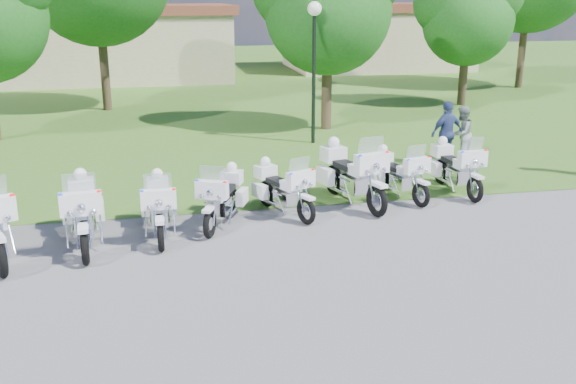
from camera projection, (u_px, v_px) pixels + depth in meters
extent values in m
plane|color=#59595E|center=(345.00, 257.00, 11.84)|extent=(100.00, 100.00, 0.00)
cube|color=#3A6A21|center=(212.00, 78.00, 37.10)|extent=(100.00, 48.00, 0.01)
torus|color=black|center=(0.00, 258.00, 10.90)|extent=(0.40, 0.73, 0.73)
sphere|color=red|center=(12.00, 196.00, 10.94)|extent=(0.10, 0.10, 0.10)
cube|color=white|center=(0.00, 217.00, 12.36)|extent=(0.39, 0.60, 0.39)
torus|color=black|center=(85.00, 247.00, 11.43)|extent=(0.20, 0.70, 0.69)
torus|color=black|center=(84.00, 216.00, 13.02)|extent=(0.20, 0.70, 0.69)
cube|color=white|center=(83.00, 228.00, 11.30)|extent=(0.23, 0.47, 0.07)
cube|color=white|center=(81.00, 203.00, 11.43)|extent=(0.76, 0.32, 0.41)
cube|color=silver|center=(79.00, 183.00, 11.38)|extent=(0.58, 0.18, 0.39)
sphere|color=red|center=(99.00, 192.00, 11.40)|extent=(0.09, 0.09, 0.09)
sphere|color=#1426E5|center=(60.00, 196.00, 11.22)|extent=(0.09, 0.09, 0.09)
cube|color=silver|center=(84.00, 224.00, 12.21)|extent=(0.40, 0.60, 0.35)
cube|color=white|center=(82.00, 210.00, 11.88)|extent=(0.38, 0.56, 0.23)
cube|color=black|center=(82.00, 202.00, 12.39)|extent=(0.41, 0.67, 0.12)
cube|color=white|center=(99.00, 209.00, 12.91)|extent=(0.23, 0.55, 0.37)
cube|color=white|center=(67.00, 212.00, 12.74)|extent=(0.23, 0.55, 0.37)
cube|color=white|center=(81.00, 187.00, 12.87)|extent=(0.53, 0.46, 0.33)
sphere|color=white|center=(80.00, 174.00, 12.79)|extent=(0.27, 0.27, 0.27)
torus|color=black|center=(161.00, 236.00, 12.02)|extent=(0.12, 0.62, 0.62)
torus|color=black|center=(159.00, 210.00, 13.49)|extent=(0.12, 0.62, 0.62)
cube|color=white|center=(160.00, 220.00, 11.91)|extent=(0.17, 0.40, 0.06)
cube|color=white|center=(158.00, 199.00, 12.03)|extent=(0.66, 0.22, 0.37)
cube|color=silver|center=(157.00, 182.00, 11.98)|extent=(0.52, 0.11, 0.35)
sphere|color=red|center=(174.00, 190.00, 11.98)|extent=(0.08, 0.08, 0.08)
sphere|color=#1426E5|center=(142.00, 192.00, 11.87)|extent=(0.08, 0.08, 0.08)
cube|color=silver|center=(160.00, 217.00, 12.74)|extent=(0.31, 0.52, 0.31)
cube|color=white|center=(159.00, 205.00, 12.44)|extent=(0.30, 0.48, 0.20)
cube|color=black|center=(159.00, 198.00, 12.91)|extent=(0.31, 0.57, 0.11)
cube|color=white|center=(172.00, 204.00, 13.37)|extent=(0.17, 0.48, 0.33)
cube|color=white|center=(145.00, 206.00, 13.26)|extent=(0.17, 0.48, 0.33)
cube|color=white|center=(158.00, 185.00, 13.35)|extent=(0.44, 0.37, 0.29)
sphere|color=white|center=(157.00, 174.00, 13.28)|extent=(0.24, 0.24, 0.24)
torus|color=black|center=(210.00, 224.00, 12.69)|extent=(0.35, 0.60, 0.60)
torus|color=black|center=(232.00, 201.00, 14.12)|extent=(0.35, 0.60, 0.60)
cube|color=white|center=(209.00, 209.00, 12.59)|extent=(0.31, 0.43, 0.06)
cube|color=white|center=(212.00, 190.00, 12.70)|extent=(0.68, 0.46, 0.36)
cube|color=silver|center=(212.00, 174.00, 12.65)|extent=(0.50, 0.30, 0.34)
sphere|color=red|center=(225.00, 183.00, 12.54)|extent=(0.08, 0.08, 0.08)
sphere|color=#1426E5|center=(197.00, 181.00, 12.65)|extent=(0.08, 0.08, 0.08)
cube|color=silver|center=(222.00, 206.00, 13.39)|extent=(0.48, 0.58, 0.30)
cube|color=white|center=(218.00, 195.00, 13.10)|extent=(0.45, 0.54, 0.20)
cube|color=black|center=(225.00, 189.00, 13.56)|extent=(0.50, 0.63, 0.11)
cube|color=white|center=(242.00, 197.00, 13.89)|extent=(0.34, 0.49, 0.32)
cube|color=white|center=(218.00, 195.00, 14.00)|extent=(0.34, 0.49, 0.32)
cube|color=white|center=(232.00, 177.00, 13.99)|extent=(0.54, 0.50, 0.29)
sphere|color=white|center=(232.00, 167.00, 13.92)|extent=(0.23, 0.23, 0.23)
torus|color=black|center=(306.00, 211.00, 13.46)|extent=(0.35, 0.59, 0.59)
torus|color=black|center=(266.00, 194.00, 14.63)|extent=(0.35, 0.59, 0.59)
cube|color=white|center=(307.00, 197.00, 13.35)|extent=(0.30, 0.42, 0.06)
cube|color=white|center=(301.00, 180.00, 13.43)|extent=(0.67, 0.45, 0.35)
cube|color=silver|center=(299.00, 165.00, 13.38)|extent=(0.50, 0.30, 0.33)
sphere|color=red|center=(313.00, 170.00, 13.50)|extent=(0.08, 0.08, 0.08)
sphere|color=#1426E5|center=(291.00, 175.00, 13.18)|extent=(0.08, 0.08, 0.08)
cube|color=silver|center=(285.00, 197.00, 14.03)|extent=(0.48, 0.58, 0.30)
cube|color=white|center=(291.00, 186.00, 13.77)|extent=(0.45, 0.54, 0.19)
cube|color=black|center=(278.00, 182.00, 14.15)|extent=(0.50, 0.62, 0.11)
cube|color=white|center=(279.00, 187.00, 14.63)|extent=(0.33, 0.49, 0.32)
cube|color=white|center=(260.00, 191.00, 14.33)|extent=(0.33, 0.49, 0.32)
cube|color=white|center=(265.00, 171.00, 14.50)|extent=(0.53, 0.50, 0.28)
sphere|color=white|center=(265.00, 161.00, 14.43)|extent=(0.23, 0.23, 0.23)
torus|color=black|center=(377.00, 201.00, 13.91)|extent=(0.32, 0.74, 0.73)
torus|color=black|center=(334.00, 180.00, 15.48)|extent=(0.32, 0.74, 0.73)
cube|color=white|center=(378.00, 184.00, 13.78)|extent=(0.31, 0.51, 0.08)
cube|color=white|center=(372.00, 163.00, 13.89)|extent=(0.82, 0.45, 0.43)
cube|color=silver|center=(371.00, 146.00, 13.84)|extent=(0.62, 0.28, 0.41)
sphere|color=red|center=(387.00, 153.00, 13.92)|extent=(0.10, 0.10, 0.10)
sphere|color=#1426E5|center=(360.00, 157.00, 13.63)|extent=(0.10, 0.10, 0.10)
cube|color=silver|center=(354.00, 184.00, 14.68)|extent=(0.51, 0.68, 0.37)
cube|color=white|center=(360.00, 171.00, 14.34)|extent=(0.48, 0.63, 0.24)
cube|color=black|center=(347.00, 166.00, 14.85)|extent=(0.53, 0.74, 0.13)
cube|color=white|center=(349.00, 172.00, 15.43)|extent=(0.33, 0.59, 0.39)
cube|color=white|center=(325.00, 176.00, 15.15)|extent=(0.33, 0.59, 0.39)
cube|color=white|center=(333.00, 154.00, 15.32)|extent=(0.61, 0.55, 0.35)
sphere|color=white|center=(334.00, 142.00, 15.24)|extent=(0.28, 0.28, 0.28)
torus|color=black|center=(421.00, 195.00, 14.54)|extent=(0.27, 0.60, 0.59)
torus|color=black|center=(382.00, 179.00, 15.82)|extent=(0.27, 0.60, 0.59)
cube|color=white|center=(422.00, 182.00, 14.44)|extent=(0.26, 0.42, 0.06)
cube|color=white|center=(417.00, 166.00, 14.53)|extent=(0.67, 0.38, 0.35)
cube|color=silver|center=(416.00, 152.00, 14.48)|extent=(0.51, 0.24, 0.33)
sphere|color=red|center=(429.00, 158.00, 14.56)|extent=(0.08, 0.08, 0.08)
sphere|color=#1426E5|center=(409.00, 160.00, 14.31)|extent=(0.08, 0.08, 0.08)
cube|color=silver|center=(401.00, 182.00, 15.16)|extent=(0.42, 0.56, 0.30)
cube|color=white|center=(407.00, 171.00, 14.89)|extent=(0.40, 0.52, 0.19)
cube|color=black|center=(394.00, 167.00, 15.30)|extent=(0.44, 0.61, 0.11)
cube|color=white|center=(395.00, 173.00, 15.78)|extent=(0.28, 0.49, 0.32)
cube|color=white|center=(377.00, 175.00, 15.55)|extent=(0.28, 0.49, 0.32)
cube|color=white|center=(383.00, 158.00, 15.69)|extent=(0.50, 0.45, 0.28)
sphere|color=white|center=(383.00, 149.00, 15.62)|extent=(0.23, 0.23, 0.23)
torus|color=black|center=(475.00, 189.00, 14.88)|extent=(0.17, 0.64, 0.63)
torus|color=black|center=(441.00, 172.00, 16.35)|extent=(0.17, 0.64, 0.63)
cube|color=white|center=(477.00, 176.00, 14.76)|extent=(0.20, 0.43, 0.07)
cube|color=white|center=(472.00, 159.00, 14.88)|extent=(0.69, 0.27, 0.38)
cube|color=silver|center=(472.00, 144.00, 14.83)|extent=(0.53, 0.15, 0.35)
sphere|color=red|center=(486.00, 151.00, 14.85)|extent=(0.08, 0.08, 0.08)
sphere|color=#1426E5|center=(463.00, 153.00, 14.69)|extent=(0.08, 0.08, 0.08)
cube|color=silver|center=(457.00, 176.00, 15.60)|extent=(0.36, 0.55, 0.32)
cube|color=white|center=(463.00, 165.00, 15.29)|extent=(0.34, 0.51, 0.21)
cube|color=black|center=(452.00, 160.00, 15.77)|extent=(0.36, 0.61, 0.11)
cube|color=white|center=(454.00, 166.00, 16.25)|extent=(0.20, 0.50, 0.34)
cube|color=white|center=(434.00, 168.00, 16.10)|extent=(0.20, 0.50, 0.34)
cube|color=white|center=(442.00, 150.00, 16.21)|extent=(0.48, 0.41, 0.30)
sphere|color=white|center=(443.00, 141.00, 16.14)|extent=(0.25, 0.25, 0.25)
cylinder|color=black|center=(314.00, 80.00, 20.34)|extent=(0.12, 0.12, 4.07)
sphere|color=white|center=(315.00, 9.00, 19.69)|extent=(0.44, 0.44, 0.44)
cylinder|color=#38281C|center=(104.00, 61.00, 26.33)|extent=(0.36, 0.36, 4.07)
cylinder|color=#38281C|center=(327.00, 87.00, 22.71)|extent=(0.36, 0.36, 3.01)
sphere|color=#195518|center=(328.00, 11.00, 21.95)|extent=(4.38, 4.38, 4.38)
cylinder|color=#38281C|center=(463.00, 75.00, 27.80)|extent=(0.36, 0.36, 2.64)
sphere|color=#195518|center=(468.00, 20.00, 27.12)|extent=(3.84, 3.84, 3.84)
sphere|color=#195518|center=(447.00, 2.00, 27.03)|extent=(2.88, 2.88, 2.88)
cylinder|color=#38281C|center=(522.00, 45.00, 32.82)|extent=(0.36, 0.36, 4.30)
cube|color=tan|center=(103.00, 47.00, 36.34)|extent=(14.00, 8.00, 3.60)
cube|color=brown|center=(100.00, 9.00, 35.74)|extent=(14.56, 8.32, 0.50)
cube|color=tan|center=(376.00, 40.00, 41.51)|extent=(11.00, 7.00, 3.60)
cube|color=brown|center=(378.00, 7.00, 40.90)|extent=(11.44, 7.28, 0.50)
imported|color=gray|center=(462.00, 134.00, 18.55)|extent=(0.97, 0.95, 1.58)
imported|color=#354480|center=(447.00, 133.00, 18.05)|extent=(1.13, 0.70, 1.80)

